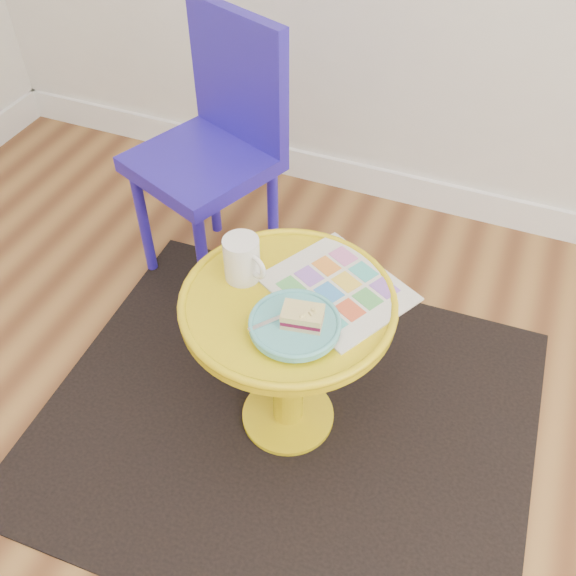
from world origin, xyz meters
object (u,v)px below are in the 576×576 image
at_px(mug, 242,258).
at_px(plate, 295,325).
at_px(newspaper, 338,288).
at_px(chair, 217,139).
at_px(side_table, 288,339).

bearing_deg(mug, plate, -10.34).
relative_size(newspaper, mug, 2.57).
distance_m(chair, plate, 0.77).
bearing_deg(mug, newspaper, 33.84).
distance_m(side_table, mug, 0.23).
xyz_separation_m(side_table, plate, (0.05, -0.08, 0.15)).
bearing_deg(newspaper, side_table, -111.36).
bearing_deg(plate, side_table, 121.48).
bearing_deg(side_table, newspaper, 40.21).
height_order(chair, newspaper, chair).
relative_size(side_table, chair, 0.59).
xyz_separation_m(chair, plate, (0.49, -0.60, 0.01)).
bearing_deg(chair, mug, -35.41).
height_order(newspaper, plate, plate).
xyz_separation_m(newspaper, plate, (-0.04, -0.15, 0.02)).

